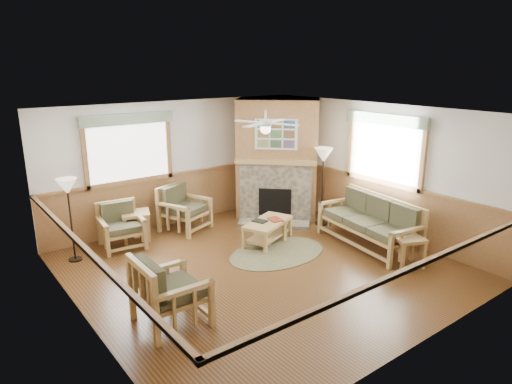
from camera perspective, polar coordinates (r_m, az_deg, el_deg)
floor at (r=8.13m, az=0.75°, el=-9.42°), size 6.00×6.00×0.01m
ceiling at (r=7.39m, az=0.83°, el=9.91°), size 6.00×6.00×0.01m
wall_back at (r=10.11m, az=-9.77°, el=3.56°), size 6.00×0.02×2.70m
wall_front at (r=5.73m, az=19.77°, el=-6.83°), size 6.00×0.02×2.70m
wall_left at (r=6.35m, az=-21.15°, el=-4.74°), size 0.02×6.00×2.70m
wall_right at (r=9.73m, az=14.86°, el=2.78°), size 0.02×6.00×2.70m
wainscot at (r=7.91m, az=0.77°, el=-5.78°), size 6.00×6.00×1.10m
fireplace at (r=10.45m, az=2.72°, el=4.18°), size 3.11×3.11×2.70m
window_back at (r=9.44m, az=-15.98°, el=9.58°), size 1.90×0.16×1.50m
window_right at (r=9.39m, az=16.19°, el=9.54°), size 0.16×1.90×1.50m
ceiling_fan at (r=7.81m, az=1.21°, el=9.94°), size 1.59×1.59×0.36m
sofa at (r=9.13m, az=13.84°, el=-3.70°), size 2.20×1.16×0.96m
armchair_back_left at (r=9.17m, az=-16.48°, el=-4.13°), size 0.85×0.85×0.87m
armchair_back_right at (r=9.82m, az=-8.90°, el=-2.04°), size 1.12×1.12×0.96m
armchair_left at (r=6.44m, az=-10.61°, el=-11.93°), size 0.89×0.89×0.98m
coffee_table at (r=9.11m, az=1.48°, el=-4.98°), size 1.26×0.96×0.45m
end_table_chairs at (r=9.51m, az=-14.71°, el=-4.13°), size 0.68×0.66×0.59m
end_table_sofa at (r=8.51m, az=18.42°, el=-7.05°), size 0.63×0.62×0.54m
footstool at (r=9.21m, az=1.78°, el=-4.80°), size 0.50×0.50×0.43m
braided_rug at (r=8.69m, az=2.66°, el=-7.60°), size 2.33×2.33×0.01m
floor_lamp_left at (r=8.76m, az=-22.13°, el=-3.28°), size 0.44×0.44×1.54m
floor_lamp_right at (r=10.02m, az=8.30°, el=0.66°), size 0.48×0.48×1.73m
book_red at (r=9.07m, az=2.43°, el=-3.36°), size 0.27×0.34×0.03m
book_dark at (r=8.98m, az=0.46°, el=-3.57°), size 0.27×0.32×0.03m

